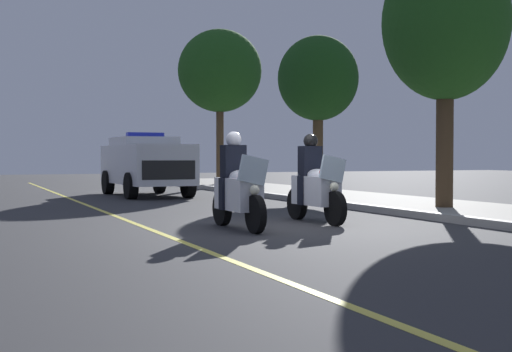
% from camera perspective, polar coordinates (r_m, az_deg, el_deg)
% --- Properties ---
extents(ground_plane, '(80.00, 80.00, 0.00)m').
position_cam_1_polar(ground_plane, '(12.45, 2.05, -4.28)').
color(ground_plane, '#333335').
extents(curb_strip, '(48.00, 0.24, 0.15)m').
position_cam_1_polar(curb_strip, '(14.28, 14.89, -3.27)').
color(curb_strip, '#9E9B93').
rests_on(curb_strip, ground).
extents(lane_stripe_center, '(48.00, 0.12, 0.01)m').
position_cam_1_polar(lane_stripe_center, '(11.69, -7.83, -4.66)').
color(lane_stripe_center, '#E0D14C').
rests_on(lane_stripe_center, ground).
extents(police_motorcycle_lead_left, '(2.14, 0.57, 1.72)m').
position_cam_1_polar(police_motorcycle_lead_left, '(12.20, -1.52, -1.11)').
color(police_motorcycle_lead_left, black).
rests_on(police_motorcycle_lead_left, ground).
extents(police_motorcycle_lead_right, '(2.14, 0.57, 1.72)m').
position_cam_1_polar(police_motorcycle_lead_right, '(13.49, 4.84, -0.85)').
color(police_motorcycle_lead_right, black).
rests_on(police_motorcycle_lead_right, ground).
extents(police_suv, '(4.95, 2.18, 2.05)m').
position_cam_1_polar(police_suv, '(22.81, -8.98, 1.07)').
color(police_suv, silver).
rests_on(police_suv, ground).
extents(tree_mid_block, '(2.92, 2.92, 6.08)m').
position_cam_1_polar(tree_mid_block, '(17.04, 15.24, 11.90)').
color(tree_mid_block, '#42301E').
rests_on(tree_mid_block, sidewalk_strip).
extents(tree_far_back, '(2.62, 2.62, 5.10)m').
position_cam_1_polar(tree_far_back, '(22.90, 5.10, 7.89)').
color(tree_far_back, '#4C3823').
rests_on(tree_far_back, sidewalk_strip).
extents(tree_behind_suv, '(3.56, 3.56, 6.58)m').
position_cam_1_polar(tree_behind_suv, '(29.98, -2.98, 8.55)').
color(tree_behind_suv, '#4C3823').
rests_on(tree_behind_suv, sidewalk_strip).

